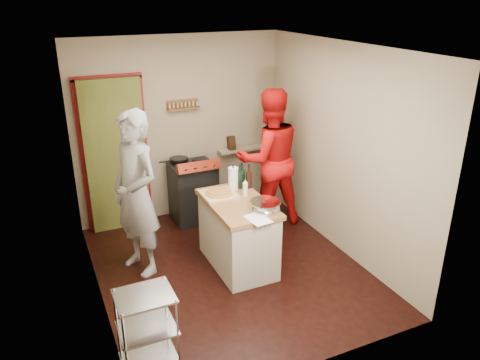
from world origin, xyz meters
The scene contains 10 objects.
floor centered at (0.00, 0.00, 0.00)m, with size 3.50×3.50×0.00m, color black.
back_wall centered at (-0.64, 1.78, 1.13)m, with size 3.00×0.44×2.60m.
left_wall centered at (-1.50, 0.00, 1.30)m, with size 0.04×3.50×2.60m, color gray.
right_wall centered at (1.50, 0.00, 1.30)m, with size 0.04×3.50×2.60m, color gray.
ceiling centered at (0.00, 0.00, 2.61)m, with size 3.00×3.50×0.02m, color white.
stove centered at (0.05, 1.42, 0.45)m, with size 0.60×0.63×1.00m.
wire_shelving centered at (-1.28, -1.20, 0.44)m, with size 0.48×0.40×0.80m.
island centered at (0.14, 0.05, 0.45)m, with size 0.69×1.22×1.16m.
person_stripe centered at (-0.96, 0.45, 0.98)m, with size 0.71×0.47×1.96m, color silver.
person_red centered at (1.00, 0.92, 0.97)m, with size 0.95×0.74×1.95m, color #BC0C0C.
Camera 1 is at (-1.89, -4.47, 3.13)m, focal length 35.00 mm.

